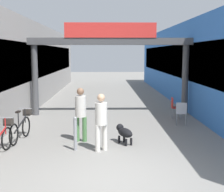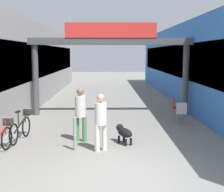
{
  "view_description": "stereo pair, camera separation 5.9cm",
  "coord_description": "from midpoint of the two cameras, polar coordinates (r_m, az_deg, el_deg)",
  "views": [
    {
      "loc": [
        -0.23,
        -6.58,
        2.74
      ],
      "look_at": [
        0.0,
        3.95,
        1.3
      ],
      "focal_mm": 50.0,
      "sensor_mm": 36.0,
      "label": 1
    },
    {
      "loc": [
        -0.17,
        -6.58,
        2.74
      ],
      "look_at": [
        0.0,
        3.95,
        1.3
      ],
      "focal_mm": 50.0,
      "sensor_mm": 36.0,
      "label": 2
    }
  ],
  "objects": [
    {
      "name": "pedestrian_with_dog",
      "position": [
        8.75,
        -2.18,
        -4.17
      ],
      "size": [
        0.47,
        0.47,
        1.63
      ],
      "color": "silver",
      "rests_on": "ground_plane"
    },
    {
      "name": "arcade_sign_gateway",
      "position": [
        13.81,
        -0.42,
        8.24
      ],
      "size": [
        7.4,
        0.47,
        4.06
      ],
      "color": "#4C4C4F",
      "rests_on": "ground_plane"
    },
    {
      "name": "bollard_post_metal",
      "position": [
        8.95,
        -6.92,
        -6.78
      ],
      "size": [
        0.1,
        0.1,
        0.98
      ],
      "color": "gray",
      "rests_on": "ground_plane"
    },
    {
      "name": "storefront_left",
      "position": [
        18.26,
        -16.86,
        5.57
      ],
      "size": [
        3.0,
        26.0,
        4.28
      ],
      "color": "#9E9993",
      "rests_on": "ground_plane"
    },
    {
      "name": "cafe_chair_aluminium_nearer",
      "position": [
        12.24,
        12.43,
        -2.76
      ],
      "size": [
        0.48,
        0.48,
        0.89
      ],
      "color": "gray",
      "rests_on": "ground_plane"
    },
    {
      "name": "bicycle_red_nearest",
      "position": [
        9.09,
        -19.94,
        -7.38
      ],
      "size": [
        0.46,
        1.68,
        0.98
      ],
      "color": "black",
      "rests_on": "ground_plane"
    },
    {
      "name": "dog_on_leash",
      "position": [
        9.59,
        2.04,
        -6.62
      ],
      "size": [
        0.59,
        0.8,
        0.57
      ],
      "color": "black",
      "rests_on": "ground_plane"
    },
    {
      "name": "storefront_right",
      "position": [
        18.37,
        15.58,
        5.63
      ],
      "size": [
        3.0,
        26.0,
        4.28
      ],
      "color": "blue",
      "rests_on": "ground_plane"
    },
    {
      "name": "bicycle_black_second",
      "position": [
        10.37,
        -16.38,
        -5.37
      ],
      "size": [
        0.46,
        1.69,
        0.98
      ],
      "color": "black",
      "rests_on": "ground_plane"
    },
    {
      "name": "pedestrian_companion",
      "position": [
        9.74,
        -5.93,
        -2.74
      ],
      "size": [
        0.4,
        0.4,
        1.69
      ],
      "color": "#4C7F47",
      "rests_on": "ground_plane"
    },
    {
      "name": "ground_plane",
      "position": [
        7.13,
        0.46,
        -14.81
      ],
      "size": [
        80.0,
        80.0,
        0.0
      ],
      "primitive_type": "plane",
      "color": "gray"
    },
    {
      "name": "cafe_chair_red_farther",
      "position": [
        13.44,
        11.23,
        -1.79
      ],
      "size": [
        0.43,
        0.43,
        0.89
      ],
      "color": "gray",
      "rests_on": "ground_plane"
    }
  ]
}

